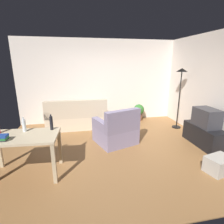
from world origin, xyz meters
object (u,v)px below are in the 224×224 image
(couch, at_px, (77,118))
(book_stack, at_px, (1,138))
(tv, at_px, (207,118))
(armchair, at_px, (116,131))
(potted_plant, at_px, (139,111))
(torchiere_lamp, at_px, (181,82))
(bottle_dark, at_px, (51,123))
(tv_stand, at_px, (204,136))
(desk, at_px, (23,141))
(storage_box, at_px, (219,165))
(bottle_clear, at_px, (24,125))

(couch, bearing_deg, book_stack, 64.40)
(tv, bearing_deg, armchair, 76.13)
(couch, distance_m, potted_plant, 2.15)
(torchiere_lamp, relative_size, bottle_dark, 6.17)
(tv_stand, xyz_separation_m, desk, (-3.97, -0.46, 0.41))
(armchair, distance_m, book_stack, 2.48)
(storage_box, xyz_separation_m, bottle_clear, (-3.47, 0.79, 0.73))
(desk, relative_size, bottle_dark, 4.24)
(bottle_clear, xyz_separation_m, bottle_dark, (0.47, 0.01, 0.01))
(torchiere_lamp, xyz_separation_m, book_stack, (-4.23, -1.85, -0.60))
(tv, xyz_separation_m, potted_plant, (-0.92, 2.15, -0.37))
(storage_box, xyz_separation_m, book_stack, (-3.74, 0.44, 0.66))
(storage_box, bearing_deg, couch, 131.40)
(tv_stand, relative_size, book_stack, 4.79)
(torchiere_lamp, distance_m, potted_plant, 1.69)
(torchiere_lamp, xyz_separation_m, bottle_dark, (-3.49, -1.49, -0.52))
(tv, xyz_separation_m, desk, (-3.97, -0.46, -0.05))
(couch, relative_size, bottle_clear, 6.73)
(couch, relative_size, storage_box, 3.74)
(armchair, bearing_deg, tv_stand, 147.13)
(tv_stand, bearing_deg, storage_box, 155.36)
(potted_plant, relative_size, bottle_clear, 2.14)
(bottle_dark, height_order, book_stack, bottle_dark)
(tv_stand, bearing_deg, desk, 96.57)
(desk, bearing_deg, tv_stand, 10.44)
(bottle_clear, bearing_deg, armchair, 22.79)
(couch, height_order, tv_stand, couch)
(storage_box, bearing_deg, desk, 170.06)
(tv, bearing_deg, potted_plant, 23.27)
(armchair, xyz_separation_m, storage_box, (1.59, -1.58, -0.17))
(bottle_dark, bearing_deg, storage_box, -14.97)
(couch, height_order, bottle_dark, bottle_dark)
(couch, height_order, storage_box, couch)
(armchair, relative_size, book_stack, 4.89)
(torchiere_lamp, distance_m, armchair, 2.46)
(tv, xyz_separation_m, book_stack, (-4.23, -0.62, 0.11))
(desk, bearing_deg, armchair, 31.16)
(torchiere_lamp, bearing_deg, couch, 168.72)
(tv_stand, height_order, bottle_clear, bottle_clear)
(desk, height_order, armchair, armchair)
(potted_plant, bearing_deg, bottle_clear, -141.45)
(desk, relative_size, armchair, 1.11)
(torchiere_lamp, relative_size, bottle_clear, 6.78)
(armchair, xyz_separation_m, bottle_dark, (-1.41, -0.78, 0.57))
(storage_box, relative_size, bottle_clear, 1.80)
(potted_plant, height_order, bottle_clear, bottle_clear)
(potted_plant, relative_size, bottle_dark, 1.94)
(tv_stand, xyz_separation_m, bottle_dark, (-3.49, -0.26, 0.65))
(bottle_clear, height_order, book_stack, bottle_clear)
(couch, xyz_separation_m, desk, (-0.92, -2.29, 0.34))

